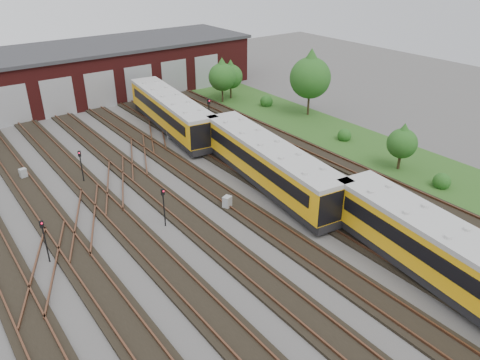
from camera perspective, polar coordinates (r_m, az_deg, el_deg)
ground at (r=31.03m, az=2.43°, el=-8.25°), size 120.00×120.00×0.00m
track_network at (r=31.26m, az=1.51°, el=-7.70°), size 30.40×70.00×0.33m
maintenance_shed at (r=63.39m, az=-21.33°, el=11.76°), size 51.00×12.50×6.35m
grass_verge at (r=49.28m, az=12.44°, el=5.06°), size 8.00×55.00×0.05m
metro_train at (r=37.63m, az=3.46°, el=2.10°), size 5.14×48.95×3.45m
signal_mast_0 at (r=31.07m, az=-22.76°, el=-6.33°), size 0.24×0.22×3.01m
signal_mast_1 at (r=32.68m, az=-9.30°, el=-2.75°), size 0.25×0.24×2.94m
signal_mast_2 at (r=40.33m, az=-18.82°, el=2.02°), size 0.28×0.26×2.89m
signal_mast_3 at (r=49.60m, az=-3.80°, el=8.46°), size 0.30×0.28×3.43m
relay_cabinet_1 at (r=43.51m, az=-24.90°, el=0.69°), size 0.61×0.53×0.93m
relay_cabinet_2 at (r=35.03m, az=-1.58°, el=-2.77°), size 0.76×0.71×1.03m
relay_cabinet_3 at (r=52.97m, az=-7.57°, el=7.47°), size 0.63×0.58×0.85m
relay_cabinet_4 at (r=48.50m, az=-8.57°, el=5.55°), size 0.53×0.45×0.85m
tree_0 at (r=58.63m, az=-2.19°, el=12.82°), size 3.37×3.37×5.59m
tree_1 at (r=60.18m, az=-1.15°, el=12.83°), size 3.01×3.01×4.99m
tree_2 at (r=54.08m, az=8.59°, el=12.78°), size 4.61×4.61×7.65m
tree_3 at (r=42.60m, az=19.22°, el=4.62°), size 2.60×2.60×4.32m
bush_0 at (r=41.39m, az=23.43°, el=0.08°), size 1.44×1.44×1.44m
bush_1 at (r=48.53m, az=12.63°, el=5.54°), size 1.39×1.39×1.39m
bush_2 at (r=57.96m, az=3.26°, el=9.74°), size 1.54×1.54×1.54m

